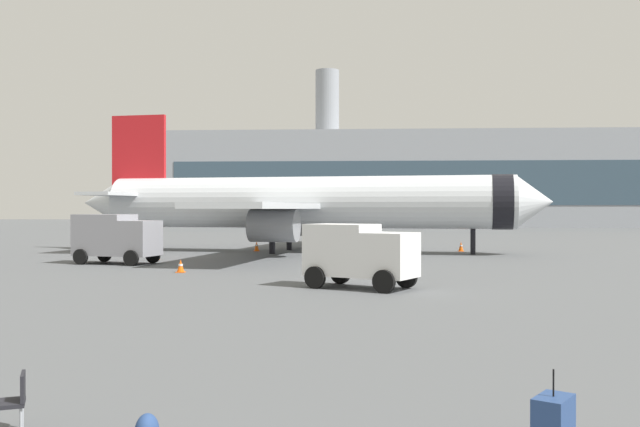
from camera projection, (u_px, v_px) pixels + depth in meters
The scene contains 10 objects.
airplane_at_gate at pixel (304, 203), 51.69m from camera, with size 35.72×32.36×10.50m.
service_truck at pixel (116, 236), 40.84m from camera, with size 5.20×3.50×2.90m.
cargo_van at pixel (359, 252), 28.32m from camera, with size 4.83×3.91×2.60m.
safety_cone_near at pixel (257, 246), 53.03m from camera, with size 0.44×0.44×0.77m.
safety_cone_mid at pixel (181, 266), 35.30m from camera, with size 0.44×0.44×0.66m.
safety_cone_far at pixel (461, 246), 52.67m from camera, with size 0.44×0.44×0.76m.
safety_cone_outer at pixel (155, 255), 43.61m from camera, with size 0.44×0.44×0.64m.
rolling_suitcase at pixel (553, 423), 9.26m from camera, with size 0.69×0.75×1.10m.
gate_chair at pixel (13, 399), 10.02m from camera, with size 0.63×0.63×0.86m.
terminal_building at pixel (414, 179), 129.41m from camera, with size 90.46×17.98×29.05m.
Camera 1 is at (0.56, -5.08, 3.23)m, focal length 39.22 mm.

